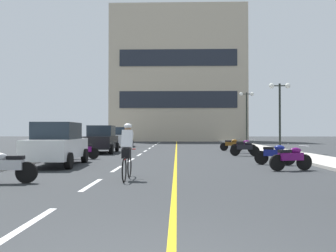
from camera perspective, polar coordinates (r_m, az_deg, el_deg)
ground_plane at (r=24.44m, az=0.76°, el=-4.25°), size 140.00×140.00×0.00m
curb_left at (r=28.44m, az=-13.85°, el=-3.62°), size 2.40×72.00×0.12m
curb_right at (r=28.28m, az=15.62°, el=-3.63°), size 2.40×72.00×0.12m
lane_dash_0 at (r=6.05m, az=-21.85°, el=-14.67°), size 0.14×2.20×0.01m
lane_dash_1 at (r=9.78m, az=-12.40°, el=-9.35°), size 0.14×2.20×0.01m
lane_dash_2 at (r=13.67m, az=-8.33°, el=-6.92°), size 0.14×2.20×0.01m
lane_dash_3 at (r=17.61m, az=-6.10°, el=-5.56°), size 0.14×2.20×0.01m
lane_dash_4 at (r=21.57m, az=-4.69°, el=-4.69°), size 0.14×2.20×0.01m
lane_dash_5 at (r=25.54m, az=-3.72°, el=-4.09°), size 0.14×2.20×0.01m
lane_dash_6 at (r=29.52m, az=-3.01°, el=-3.65°), size 0.14×2.20×0.01m
lane_dash_7 at (r=33.50m, az=-2.47°, el=-3.32°), size 0.14×2.20×0.01m
lane_dash_8 at (r=37.49m, az=-2.04°, el=-3.05°), size 0.14×2.20×0.01m
lane_dash_9 at (r=41.48m, az=-1.70°, el=-2.84°), size 0.14×2.20×0.01m
lane_dash_10 at (r=45.47m, az=-1.42°, el=-2.66°), size 0.14×2.20×0.01m
lane_dash_11 at (r=49.47m, az=-1.18°, el=-2.52°), size 0.14×2.20×0.01m
centre_line_yellow at (r=27.43m, az=1.36°, el=-3.87°), size 0.12×66.00×0.01m
office_building at (r=52.20m, az=1.66°, el=8.29°), size 19.50×6.42×19.47m
street_lamp_mid at (r=25.04m, az=17.80°, el=3.99°), size 1.46×0.36×4.61m
street_lamp_far at (r=35.68m, az=12.73°, el=3.16°), size 1.46×0.36×5.22m
parked_car_near at (r=15.43m, az=-17.64°, el=-2.80°), size 2.09×4.28×1.82m
parked_car_mid at (r=23.62m, az=-10.81°, el=-2.13°), size 2.08×4.27×1.82m
parked_car_far at (r=32.68m, az=-7.61°, el=-1.77°), size 2.06×4.27×1.82m
motorcycle_1 at (r=10.73m, az=-24.96°, el=-6.01°), size 1.70×0.60×0.92m
motorcycle_2 at (r=13.63m, az=19.49°, el=-4.92°), size 1.67×0.69×0.92m
motorcycle_3 at (r=15.69m, az=17.07°, el=-4.39°), size 1.64×0.78×0.92m
motorcycle_4 at (r=18.54m, az=-13.83°, el=-3.85°), size 1.68×0.65×0.92m
motorcycle_5 at (r=20.87m, az=12.46°, el=-3.51°), size 1.68×0.64×0.92m
motorcycle_6 at (r=23.53m, az=12.27°, el=-3.21°), size 1.70×0.60×0.92m
motorcycle_7 at (r=25.95m, az=10.38°, el=-2.99°), size 1.66×0.73×0.92m
cyclist_rider at (r=10.59m, az=-6.72°, el=-3.90°), size 0.42×1.77×1.71m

